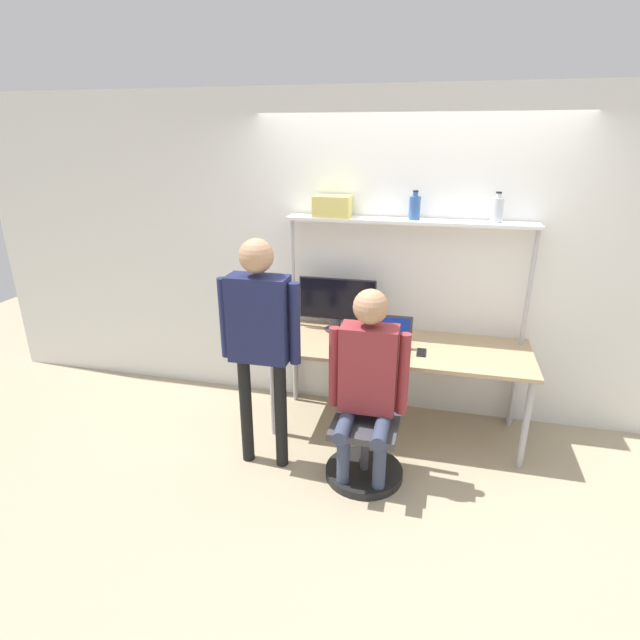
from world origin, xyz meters
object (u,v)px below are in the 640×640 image
bottle_clear (497,210)px  office_chair (366,440)px  storage_box (332,206)px  person_seated (368,373)px  person_standing (259,327)px  laptop (388,341)px  cell_phone (421,352)px  monitor (337,302)px  bottle_blue (415,207)px

bottle_clear → office_chair: bearing=-131.0°
office_chair → storage_box: bearing=116.7°
person_seated → person_standing: bearing=-179.9°
laptop → cell_phone: 0.26m
monitor → bottle_blue: size_ratio=2.95×
laptop → storage_box: bearing=145.7°
laptop → bottle_clear: bearing=26.8°
monitor → cell_phone: (0.73, -0.32, -0.25)m
person_standing → storage_box: size_ratio=5.85×
office_chair → bottle_clear: 1.96m
laptop → bottle_clear: (0.72, 0.36, 0.98)m
laptop → office_chair: size_ratio=0.38×
laptop → office_chair: 0.78m
bottle_clear → storage_box: bottle_clear is taller
laptop → bottle_blue: (0.11, 0.36, 0.98)m
bottle_blue → storage_box: 0.65m
monitor → storage_box: size_ratio=2.24×
office_chair → bottle_blue: size_ratio=4.09×
bottle_blue → office_chair: bearing=-101.8°
bottle_clear → bottle_blue: bottle_clear is taller
cell_phone → bottle_clear: bottle_clear is taller
bottle_blue → bottle_clear: bearing=0.0°
laptop → bottle_blue: 1.05m
laptop → person_seated: (-0.08, -0.59, 0.00)m
laptop → person_standing: person_standing is taller
person_standing → monitor: bearing=68.7°
cell_phone → bottle_blue: bearing=111.1°
person_standing → bottle_blue: (0.95, 0.96, 0.71)m
monitor → cell_phone: bearing=-23.8°
monitor → laptop: monitor is taller
monitor → laptop: (0.48, -0.32, -0.18)m
laptop → bottle_blue: size_ratio=1.57×
monitor → person_seated: bearing=-66.3°
office_chair → storage_box: 1.84m
laptop → cell_phone: laptop is taller
person_seated → laptop: bearing=82.7°
monitor → storage_box: storage_box is taller
office_chair → bottle_clear: bearing=49.0°
laptop → person_standing: size_ratio=0.20×
office_chair → laptop: bearing=82.2°
cell_phone → office_chair: bearing=-121.3°
person_standing → bottle_blue: 1.52m
monitor → storage_box: (-0.06, 0.04, 0.79)m
monitor → laptop: 0.60m
monitor → person_seated: size_ratio=0.46×
monitor → person_seated: (0.40, -0.91, -0.18)m
cell_phone → person_standing: size_ratio=0.09×
person_standing → office_chair: bearing=3.5°
laptop → person_seated: bearing=-97.3°
cell_phone → storage_box: bearing=155.1°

